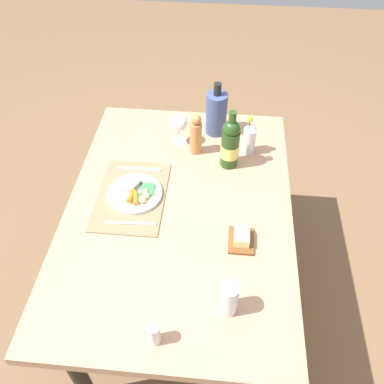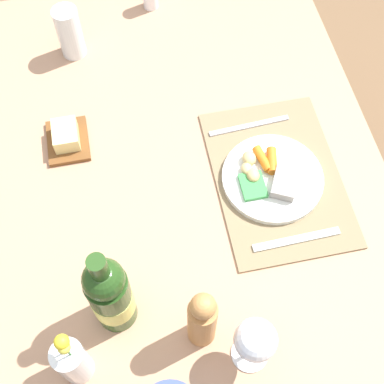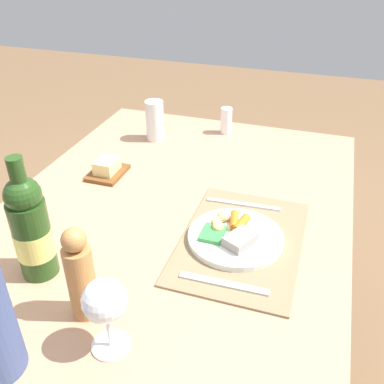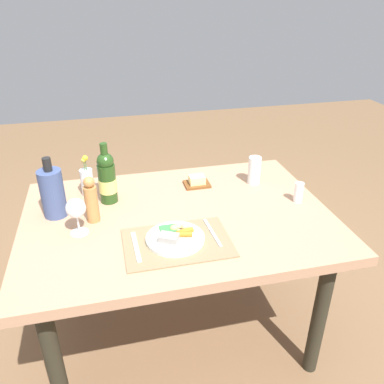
# 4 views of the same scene
# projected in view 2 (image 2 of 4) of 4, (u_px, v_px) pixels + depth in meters

# --- Properties ---
(ground_plane) EXTENTS (8.00, 8.00, 0.00)m
(ground_plane) POSITION_uv_depth(u_px,v_px,m) (188.00, 280.00, 1.92)
(ground_plane) COLOR brown
(dining_table) EXTENTS (1.38, 0.96, 0.74)m
(dining_table) POSITION_uv_depth(u_px,v_px,m) (186.00, 194.00, 1.35)
(dining_table) COLOR tan
(dining_table) RESTS_ON ground_plane
(placemat) EXTENTS (0.43, 0.29, 0.01)m
(placemat) POSITION_uv_depth(u_px,v_px,m) (277.00, 177.00, 1.27)
(placemat) COLOR #836F4F
(placemat) RESTS_ON dining_table
(dinner_plate) EXTENTS (0.24, 0.24, 0.04)m
(dinner_plate) POSITION_uv_depth(u_px,v_px,m) (271.00, 177.00, 1.25)
(dinner_plate) COLOR white
(dinner_plate) RESTS_ON placemat
(fork) EXTENTS (0.02, 0.20, 0.00)m
(fork) POSITION_uv_depth(u_px,v_px,m) (296.00, 239.00, 1.18)
(fork) COLOR silver
(fork) RESTS_ON placemat
(knife) EXTENTS (0.02, 0.21, 0.00)m
(knife) POSITION_uv_depth(u_px,v_px,m) (249.00, 126.00, 1.33)
(knife) COLOR silver
(knife) RESTS_ON placemat
(pepper_mill) EXTENTS (0.06, 0.06, 0.21)m
(pepper_mill) POSITION_uv_depth(u_px,v_px,m) (202.00, 320.00, 1.00)
(pepper_mill) COLOR #B97C43
(pepper_mill) RESTS_ON dining_table
(flower_vase) EXTENTS (0.06, 0.06, 0.21)m
(flower_vase) POSITION_uv_depth(u_px,v_px,m) (72.00, 361.00, 0.99)
(flower_vase) COLOR silver
(flower_vase) RESTS_ON dining_table
(butter_dish) EXTENTS (0.13, 0.10, 0.05)m
(butter_dish) POSITION_uv_depth(u_px,v_px,m) (67.00, 138.00, 1.30)
(butter_dish) COLOR brown
(butter_dish) RESTS_ON dining_table
(water_tumbler) EXTENTS (0.07, 0.07, 0.15)m
(water_tumbler) POSITION_uv_depth(u_px,v_px,m) (70.00, 35.00, 1.41)
(water_tumbler) COLOR silver
(water_tumbler) RESTS_ON dining_table
(wine_glass) EXTENTS (0.08, 0.08, 0.16)m
(wine_glass) POSITION_uv_depth(u_px,v_px,m) (255.00, 341.00, 0.97)
(wine_glass) COLOR white
(wine_glass) RESTS_ON dining_table
(wine_bottle) EXTENTS (0.08, 0.08, 0.30)m
(wine_bottle) POSITION_uv_depth(u_px,v_px,m) (110.00, 295.00, 1.01)
(wine_bottle) COLOR #234418
(wine_bottle) RESTS_ON dining_table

